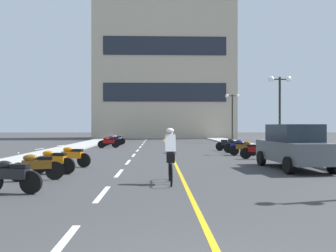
% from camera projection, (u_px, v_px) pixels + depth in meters
% --- Properties ---
extents(ground_plane, '(140.00, 140.00, 0.00)m').
position_uv_depth(ground_plane, '(166.00, 152.00, 24.18)').
color(ground_plane, '#38383A').
extents(curb_left, '(2.40, 72.00, 0.12)m').
position_uv_depth(curb_left, '(71.00, 148.00, 26.96)').
color(curb_left, '#A8A8A3').
rests_on(curb_left, ground).
extents(curb_right, '(2.40, 72.00, 0.12)m').
position_uv_depth(curb_right, '(258.00, 148.00, 27.39)').
color(curb_right, '#A8A8A3').
rests_on(curb_right, ground).
extents(lane_dash_0, '(0.14, 2.20, 0.01)m').
position_uv_depth(lane_dash_0, '(59.00, 247.00, 5.13)').
color(lane_dash_0, silver).
rests_on(lane_dash_0, ground).
extents(lane_dash_1, '(0.14, 2.20, 0.01)m').
position_uv_depth(lane_dash_1, '(102.00, 194.00, 9.13)').
color(lane_dash_1, silver).
rests_on(lane_dash_1, ground).
extents(lane_dash_2, '(0.14, 2.20, 0.01)m').
position_uv_depth(lane_dash_2, '(119.00, 173.00, 13.13)').
color(lane_dash_2, silver).
rests_on(lane_dash_2, ground).
extents(lane_dash_3, '(0.14, 2.20, 0.01)m').
position_uv_depth(lane_dash_3, '(128.00, 162.00, 17.12)').
color(lane_dash_3, silver).
rests_on(lane_dash_3, ground).
extents(lane_dash_4, '(0.14, 2.20, 0.01)m').
position_uv_depth(lane_dash_4, '(134.00, 155.00, 21.12)').
color(lane_dash_4, silver).
rests_on(lane_dash_4, ground).
extents(lane_dash_5, '(0.14, 2.20, 0.01)m').
position_uv_depth(lane_dash_5, '(137.00, 151.00, 25.12)').
color(lane_dash_5, silver).
rests_on(lane_dash_5, ground).
extents(lane_dash_6, '(0.14, 2.20, 0.01)m').
position_uv_depth(lane_dash_6, '(140.00, 147.00, 29.12)').
color(lane_dash_6, silver).
rests_on(lane_dash_6, ground).
extents(lane_dash_7, '(0.14, 2.20, 0.01)m').
position_uv_depth(lane_dash_7, '(142.00, 145.00, 33.12)').
color(lane_dash_7, silver).
rests_on(lane_dash_7, ground).
extents(lane_dash_8, '(0.14, 2.20, 0.01)m').
position_uv_depth(lane_dash_8, '(144.00, 143.00, 37.11)').
color(lane_dash_8, silver).
rests_on(lane_dash_8, ground).
extents(lane_dash_9, '(0.14, 2.20, 0.01)m').
position_uv_depth(lane_dash_9, '(145.00, 141.00, 41.11)').
color(lane_dash_9, silver).
rests_on(lane_dash_9, ground).
extents(lane_dash_10, '(0.14, 2.20, 0.01)m').
position_uv_depth(lane_dash_10, '(146.00, 140.00, 45.11)').
color(lane_dash_10, silver).
rests_on(lane_dash_10, ground).
extents(lane_dash_11, '(0.14, 2.20, 0.01)m').
position_uv_depth(lane_dash_11, '(147.00, 138.00, 49.11)').
color(lane_dash_11, silver).
rests_on(lane_dash_11, ground).
extents(centre_line_yellow, '(0.12, 66.00, 0.01)m').
position_uv_depth(centre_line_yellow, '(168.00, 149.00, 27.19)').
color(centre_line_yellow, gold).
rests_on(centre_line_yellow, ground).
extents(office_building, '(19.95, 6.73, 21.13)m').
position_uv_depth(office_building, '(164.00, 65.00, 51.48)').
color(office_building, '#BCAD93').
rests_on(office_building, ground).
extents(street_lamp_mid, '(1.46, 0.36, 4.77)m').
position_uv_depth(street_lamp_mid, '(280.00, 96.00, 22.40)').
color(street_lamp_mid, black).
rests_on(street_lamp_mid, curb_right).
extents(street_lamp_far, '(1.46, 0.36, 4.89)m').
position_uv_depth(street_lamp_far, '(232.00, 107.00, 36.20)').
color(street_lamp_far, black).
rests_on(street_lamp_far, curb_right).
extents(parked_car_near, '(2.14, 4.30, 1.82)m').
position_uv_depth(parked_car_near, '(294.00, 147.00, 14.37)').
color(parked_car_near, black).
rests_on(parked_car_near, ground).
extents(motorcycle_1, '(1.69, 0.62, 0.92)m').
position_uv_depth(motorcycle_1, '(11.00, 175.00, 9.22)').
color(motorcycle_1, black).
rests_on(motorcycle_1, ground).
extents(motorcycle_2, '(1.65, 0.76, 0.92)m').
position_uv_depth(motorcycle_2, '(36.00, 166.00, 11.33)').
color(motorcycle_2, black).
rests_on(motorcycle_2, ground).
extents(motorcycle_3, '(1.68, 0.64, 0.92)m').
position_uv_depth(motorcycle_3, '(53.00, 161.00, 12.97)').
color(motorcycle_3, black).
rests_on(motorcycle_3, ground).
extents(motorcycle_4, '(1.67, 0.71, 0.92)m').
position_uv_depth(motorcycle_4, '(72.00, 156.00, 15.13)').
color(motorcycle_4, black).
rests_on(motorcycle_4, ground).
extents(motorcycle_5, '(1.70, 0.60, 0.92)m').
position_uv_depth(motorcycle_5, '(256.00, 150.00, 18.75)').
color(motorcycle_5, black).
rests_on(motorcycle_5, ground).
extents(motorcycle_6, '(1.68, 0.65, 0.92)m').
position_uv_depth(motorcycle_6, '(244.00, 148.00, 20.90)').
color(motorcycle_6, black).
rests_on(motorcycle_6, ground).
extents(motorcycle_7, '(1.70, 0.60, 0.92)m').
position_uv_depth(motorcycle_7, '(237.00, 146.00, 23.06)').
color(motorcycle_7, black).
rests_on(motorcycle_7, ground).
extents(motorcycle_8, '(1.70, 0.60, 0.92)m').
position_uv_depth(motorcycle_8, '(228.00, 144.00, 24.92)').
color(motorcycle_8, black).
rests_on(motorcycle_8, ground).
extents(motorcycle_9, '(1.67, 0.71, 0.92)m').
position_uv_depth(motorcycle_9, '(108.00, 142.00, 27.95)').
color(motorcycle_9, black).
rests_on(motorcycle_9, ground).
extents(motorcycle_10, '(1.70, 0.60, 0.92)m').
position_uv_depth(motorcycle_10, '(110.00, 141.00, 29.77)').
color(motorcycle_10, black).
rests_on(motorcycle_10, ground).
extents(motorcycle_11, '(1.70, 0.60, 0.92)m').
position_uv_depth(motorcycle_11, '(113.00, 140.00, 31.69)').
color(motorcycle_11, black).
rests_on(motorcycle_11, ground).
extents(motorcycle_12, '(1.68, 0.65, 0.92)m').
position_uv_depth(motorcycle_12, '(117.00, 139.00, 33.63)').
color(motorcycle_12, black).
rests_on(motorcycle_12, ground).
extents(cyclist_rider, '(0.42, 1.77, 1.71)m').
position_uv_depth(cyclist_rider, '(170.00, 154.00, 10.85)').
color(cyclist_rider, black).
rests_on(cyclist_rider, ground).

